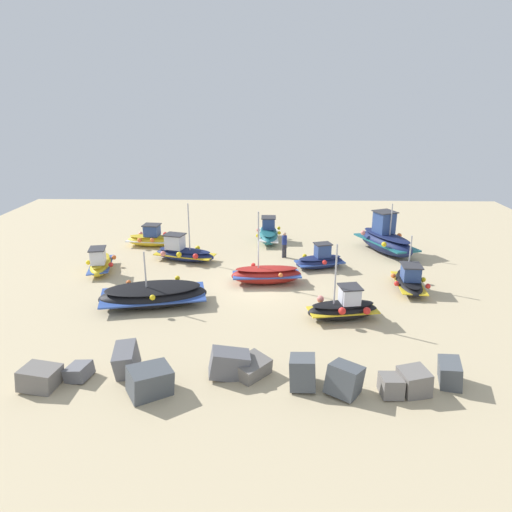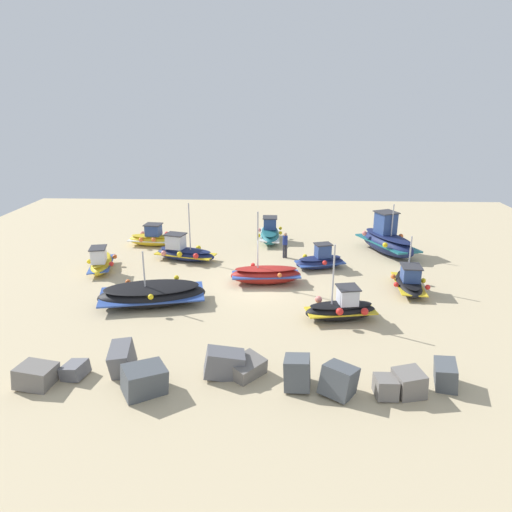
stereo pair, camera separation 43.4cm
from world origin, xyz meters
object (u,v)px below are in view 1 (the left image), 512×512
fishing_boat_3 (409,281)px  person_walking (284,243)px  fishing_boat_2 (344,308)px  fishing_boat_1 (183,252)px  fishing_boat_6 (320,260)px  fishing_boat_9 (150,239)px  fishing_boat_8 (100,263)px  fishing_boat_0 (268,233)px  fishing_boat_4 (153,295)px  fishing_boat_5 (386,240)px  fishing_boat_7 (266,274)px

fishing_boat_3 → person_walking: fishing_boat_3 is taller
fishing_boat_2 → fishing_boat_1: bearing=127.5°
fishing_boat_6 → fishing_boat_9: bearing=142.9°
fishing_boat_8 → fishing_boat_3: bearing=71.0°
fishing_boat_0 → fishing_boat_3: size_ratio=1.07×
fishing_boat_9 → fishing_boat_6: bearing=-13.8°
fishing_boat_2 → fishing_boat_3: bearing=32.1°
fishing_boat_2 → fishing_boat_6: (0.37, -6.95, -0.06)m
fishing_boat_9 → fishing_boat_3: bearing=-18.9°
person_walking → fishing_boat_3: bearing=27.8°
fishing_boat_3 → person_walking: 8.36m
fishing_boat_4 → fishing_boat_1: bearing=75.4°
fishing_boat_1 → fishing_boat_6: fishing_boat_1 is taller
fishing_boat_5 → fishing_boat_8: fishing_boat_5 is taller
fishing_boat_0 → fishing_boat_6: fishing_boat_0 is taller
person_walking → fishing_boat_6: bearing=23.9°
fishing_boat_0 → person_walking: fishing_boat_0 is taller
fishing_boat_3 → fishing_boat_8: fishing_boat_3 is taller
fishing_boat_5 → person_walking: size_ratio=3.13×
fishing_boat_6 → fishing_boat_9: size_ratio=0.97×
fishing_boat_5 → fishing_boat_6: (4.66, 3.19, -0.36)m
fishing_boat_8 → fishing_boat_9: fishing_boat_8 is taller
fishing_boat_0 → fishing_boat_9: (8.22, 1.41, -0.03)m
fishing_boat_0 → fishing_boat_2: bearing=-164.4°
fishing_boat_1 → fishing_boat_6: (-8.52, 1.20, -0.05)m
fishing_boat_4 → fishing_boat_5: size_ratio=1.06×
fishing_boat_6 → person_walking: bearing=120.7°
fishing_boat_4 → person_walking: 10.13m
fishing_boat_2 → fishing_boat_7: size_ratio=0.89×
fishing_boat_4 → fishing_boat_6: (-8.81, -5.66, -0.05)m
fishing_boat_5 → fishing_boat_8: size_ratio=1.49×
person_walking → fishing_boat_0: bearing=171.9°
fishing_boat_2 → person_walking: fishing_boat_2 is taller
fishing_boat_1 → fishing_boat_2: size_ratio=1.14×
fishing_boat_3 → fishing_boat_8: (17.48, -2.27, 0.05)m
fishing_boat_1 → person_walking: (-6.42, -0.72, 0.43)m
fishing_boat_1 → fishing_boat_8: fishing_boat_1 is taller
fishing_boat_0 → fishing_boat_4: fishing_boat_4 is taller
fishing_boat_3 → fishing_boat_9: 17.44m
fishing_boat_6 → fishing_boat_2: bearing=-103.8°
fishing_boat_2 → fishing_boat_4: bearing=162.0°
fishing_boat_5 → person_walking: fishing_boat_5 is taller
fishing_boat_4 → fishing_boat_5: fishing_boat_5 is taller
fishing_boat_2 → person_walking: 9.22m
fishing_boat_7 → fishing_boat_5: bearing=31.2°
fishing_boat_2 → fishing_boat_6: fishing_boat_2 is taller
fishing_boat_8 → fishing_boat_9: size_ratio=1.06×
fishing_boat_0 → fishing_boat_1: (5.40, 4.38, -0.04)m
fishing_boat_1 → fishing_boat_3: bearing=177.3°
fishing_boat_3 → fishing_boat_9: size_ratio=1.06×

